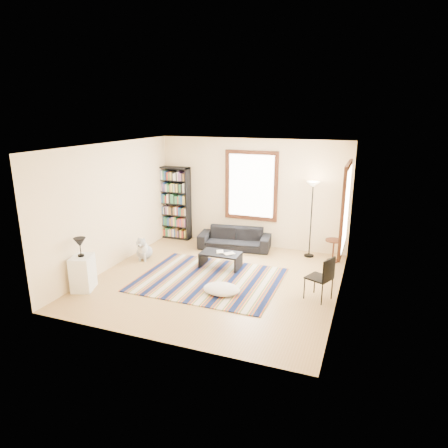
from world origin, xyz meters
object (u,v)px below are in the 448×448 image
(white_cabinet, at_px, (83,273))
(coffee_table, at_px, (221,260))
(side_table, at_px, (333,251))
(folding_chair, at_px, (319,278))
(floor_cushion, at_px, (222,289))
(bookshelf, at_px, (174,203))
(sofa, at_px, (235,238))
(dog, at_px, (144,248))
(floor_lamp, at_px, (311,220))

(white_cabinet, bearing_deg, coffee_table, 23.66)
(side_table, relative_size, folding_chair, 0.63)
(side_table, bearing_deg, floor_cushion, -125.73)
(bookshelf, height_order, white_cabinet, bookshelf)
(side_table, bearing_deg, bookshelf, 175.74)
(sofa, height_order, white_cabinet, white_cabinet)
(floor_cushion, xyz_separation_m, folding_chair, (1.79, 0.44, 0.34))
(side_table, relative_size, dog, 0.95)
(bookshelf, distance_m, floor_lamp, 3.78)
(floor_cushion, relative_size, dog, 1.30)
(floor_lamp, bearing_deg, dog, -156.50)
(bookshelf, height_order, side_table, bookshelf)
(floor_cushion, height_order, white_cabinet, white_cabinet)
(floor_lamp, distance_m, white_cabinet, 5.29)
(floor_cushion, distance_m, folding_chair, 1.88)
(coffee_table, bearing_deg, floor_lamp, 39.78)
(dog, bearing_deg, side_table, 6.84)
(floor_lamp, bearing_deg, white_cabinet, -138.11)
(floor_cushion, bearing_deg, white_cabinet, -163.35)
(folding_chair, bearing_deg, floor_lamp, 126.71)
(side_table, bearing_deg, dog, -161.26)
(sofa, relative_size, dog, 3.23)
(sofa, bearing_deg, white_cabinet, -128.35)
(coffee_table, bearing_deg, bookshelf, 140.76)
(sofa, distance_m, coffee_table, 1.38)
(coffee_table, xyz_separation_m, dog, (-1.92, -0.13, 0.10))
(bookshelf, distance_m, floor_cushion, 3.94)
(sofa, xyz_separation_m, folding_chair, (2.45, -2.18, 0.16))
(sofa, distance_m, folding_chair, 3.28)
(dog, bearing_deg, floor_lamp, 11.60)
(dog, bearing_deg, bookshelf, 80.97)
(side_table, bearing_deg, white_cabinet, -143.27)
(bookshelf, relative_size, side_table, 3.70)
(coffee_table, distance_m, folding_chair, 2.45)
(white_cabinet, bearing_deg, bookshelf, 67.97)
(floor_lamp, height_order, white_cabinet, floor_lamp)
(bookshelf, distance_m, side_table, 4.43)
(sofa, bearing_deg, coffee_table, -91.92)
(floor_cushion, xyz_separation_m, side_table, (1.84, 2.56, 0.18))
(bookshelf, xyz_separation_m, floor_cushion, (2.52, -2.89, -0.91))
(bookshelf, bearing_deg, folding_chair, -29.58)
(bookshelf, relative_size, floor_cushion, 2.70)
(folding_chair, bearing_deg, bookshelf, 173.93)
(folding_chair, bearing_deg, side_table, 112.16)
(side_table, xyz_separation_m, dog, (-4.27, -1.45, 0.01))
(white_cabinet, distance_m, dog, 1.92)
(sofa, relative_size, bookshelf, 0.92)
(floor_cushion, bearing_deg, coffee_table, 112.11)
(side_table, bearing_deg, sofa, 178.74)
(bookshelf, xyz_separation_m, coffee_table, (2.01, -1.64, -0.82))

